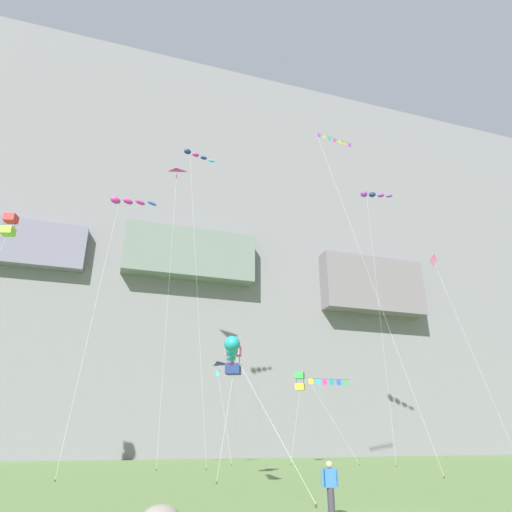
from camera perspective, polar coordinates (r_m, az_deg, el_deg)
cliff_face at (r=76.80m, az=-9.95°, el=-0.36°), size 180.00×29.01×60.67m
spectator_watching_left at (r=15.94m, az=9.41°, el=-26.95°), size 0.57×0.24×1.61m
kite_banner_upper_mid at (r=50.43m, az=9.22°, el=-15.65°), size 4.94×4.99×8.20m
kite_banner_low_center at (r=41.98m, az=10.87°, el=10.90°), size 4.58×5.92×28.57m
kite_box_high_left at (r=48.87m, az=5.59°, el=-15.54°), size 2.61×2.33×8.69m
kite_windsock_near_cliff at (r=24.23m, az=-3.07°, el=-11.85°), size 2.31×9.41×7.18m
kite_box_upper_right at (r=30.97m, az=-2.89°, el=-13.04°), size 2.31×3.79×8.10m
kite_delta_low_left at (r=50.15m, az=-10.15°, el=9.75°), size 1.88×5.17×29.34m
kite_windsock_front_field at (r=48.14m, az=-7.75°, el=12.48°), size 3.51×2.17×29.99m
kite_box_far_left at (r=43.99m, az=-28.82°, el=3.46°), size 2.01×6.05×20.19m
kite_diamond_mid_center at (r=49.54m, az=22.22°, el=-2.06°), size 2.65×4.21×20.19m
kite_windsock_mid_right at (r=52.29m, az=14.45°, el=7.49°), size 3.68×2.15×28.09m
kite_windsock_mid_left at (r=39.79m, az=-16.07°, el=6.62°), size 4.60×5.62×21.52m
kite_delta_upper_left at (r=48.04m, az=-5.42°, el=-14.56°), size 2.27×5.09×8.76m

